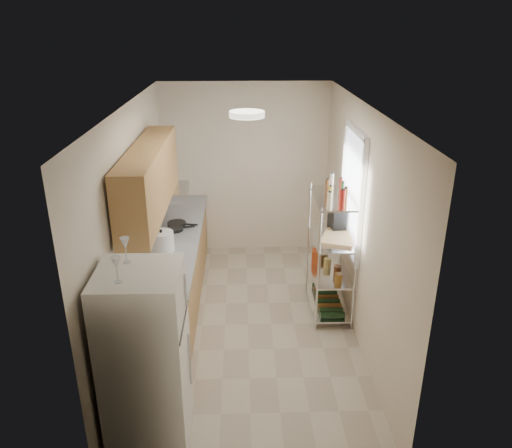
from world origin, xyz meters
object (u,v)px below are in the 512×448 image
at_px(cutting_board, 339,238).
at_px(frying_pan_large, 177,224).
at_px(rice_cooker, 162,241).
at_px(refrigerator, 146,358).
at_px(espresso_machine, 337,218).

bearing_deg(cutting_board, frying_pan_large, 159.45).
distance_m(rice_cooker, frying_pan_large, 0.78).
distance_m(refrigerator, rice_cooker, 1.91).
distance_m(frying_pan_large, espresso_machine, 2.09).
distance_m(frying_pan_large, cutting_board, 2.14).
relative_size(rice_cooker, cutting_board, 0.60).
xyz_separation_m(rice_cooker, frying_pan_large, (0.08, 0.77, -0.09)).
bearing_deg(frying_pan_large, refrigerator, -77.86).
distance_m(refrigerator, cutting_board, 2.74).
bearing_deg(refrigerator, rice_cooker, 93.90).
height_order(refrigerator, espresso_machine, refrigerator).
bearing_deg(frying_pan_large, cutting_board, -9.45).
relative_size(refrigerator, rice_cooker, 5.64).
height_order(refrigerator, frying_pan_large, refrigerator).
bearing_deg(espresso_machine, frying_pan_large, 159.89).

